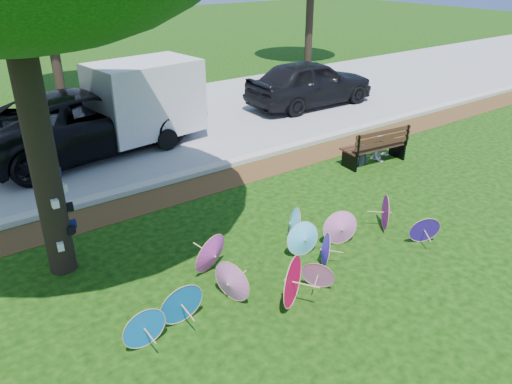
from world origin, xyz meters
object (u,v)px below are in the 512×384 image
(parasol_pile, at_px, (286,257))
(dark_pickup, at_px, (310,83))
(person_right, at_px, (382,136))
(black_van, at_px, (88,121))
(cargo_trailer, at_px, (146,98))
(park_bench, at_px, (374,145))
(person_left, at_px, (363,142))

(parasol_pile, bearing_deg, dark_pickup, 46.26)
(parasol_pile, xyz_separation_m, person_right, (5.37, 2.66, 0.27))
(black_van, bearing_deg, cargo_trailer, -107.58)
(black_van, height_order, dark_pickup, black_van)
(park_bench, xyz_separation_m, person_right, (0.35, 0.05, 0.15))
(parasol_pile, distance_m, person_left, 5.38)
(black_van, distance_m, park_bench, 7.61)
(person_left, distance_m, person_right, 0.70)
(cargo_trailer, height_order, person_right, cargo_trailer)
(parasol_pile, distance_m, dark_pickup, 10.59)
(parasol_pile, xyz_separation_m, black_van, (-0.58, 7.74, 0.49))
(dark_pickup, distance_m, person_left, 5.65)
(parasol_pile, xyz_separation_m, dark_pickup, (7.32, 7.65, 0.46))
(person_right, bearing_deg, parasol_pile, -149.97)
(black_van, relative_size, person_left, 4.90)
(black_van, xyz_separation_m, cargo_trailer, (1.61, -0.28, 0.45))
(dark_pickup, bearing_deg, cargo_trailer, 93.18)
(park_bench, bearing_deg, dark_pickup, 71.97)
(parasol_pile, bearing_deg, person_right, 26.35)
(black_van, relative_size, person_right, 4.90)
(dark_pickup, bearing_deg, person_right, 160.20)
(cargo_trailer, bearing_deg, person_left, -59.48)
(black_van, height_order, person_right, black_van)
(dark_pickup, bearing_deg, park_bench, 157.01)
(parasol_pile, height_order, cargo_trailer, cargo_trailer)
(parasol_pile, relative_size, cargo_trailer, 2.11)
(black_van, bearing_deg, person_left, -141.75)
(cargo_trailer, bearing_deg, dark_pickup, -4.96)
(cargo_trailer, bearing_deg, parasol_pile, -104.50)
(dark_pickup, height_order, cargo_trailer, cargo_trailer)
(black_van, bearing_deg, person_right, -138.18)
(parasol_pile, height_order, park_bench, park_bench)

